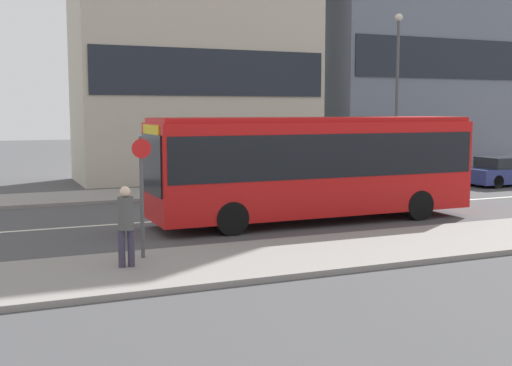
{
  "coord_description": "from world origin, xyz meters",
  "views": [
    {
      "loc": [
        -6.64,
        -19.61,
        3.5
      ],
      "look_at": [
        1.05,
        -1.62,
        1.27
      ],
      "focal_mm": 45.0,
      "sensor_mm": 36.0,
      "label": 1
    }
  ],
  "objects_px": {
    "bus_stop_sign": "(142,188)",
    "parked_car_0": "(504,172)",
    "pedestrian_near_stop": "(126,221)",
    "street_lamp": "(397,82)",
    "city_bus": "(314,162)"
  },
  "relations": [
    {
      "from": "city_bus",
      "to": "street_lamp",
      "type": "xyz_separation_m",
      "value": [
        8.09,
        7.06,
        2.89
      ]
    },
    {
      "from": "city_bus",
      "to": "pedestrian_near_stop",
      "type": "distance_m",
      "value": 7.98
    },
    {
      "from": "city_bus",
      "to": "street_lamp",
      "type": "distance_m",
      "value": 11.12
    },
    {
      "from": "bus_stop_sign",
      "to": "parked_car_0",
      "type": "bearing_deg",
      "value": 24.14
    },
    {
      "from": "pedestrian_near_stop",
      "to": "street_lamp",
      "type": "distance_m",
      "value": 18.96
    },
    {
      "from": "pedestrian_near_stop",
      "to": "bus_stop_sign",
      "type": "distance_m",
      "value": 1.08
    },
    {
      "from": "city_bus",
      "to": "parked_car_0",
      "type": "bearing_deg",
      "value": 17.05
    },
    {
      "from": "parked_car_0",
      "to": "street_lamp",
      "type": "height_order",
      "value": "street_lamp"
    },
    {
      "from": "city_bus",
      "to": "bus_stop_sign",
      "type": "relative_size",
      "value": 3.74
    },
    {
      "from": "street_lamp",
      "to": "city_bus",
      "type": "bearing_deg",
      "value": -138.88
    },
    {
      "from": "pedestrian_near_stop",
      "to": "street_lamp",
      "type": "xyz_separation_m",
      "value": [
        14.87,
        11.18,
        3.65
      ]
    },
    {
      "from": "pedestrian_near_stop",
      "to": "street_lamp",
      "type": "height_order",
      "value": "street_lamp"
    },
    {
      "from": "parked_car_0",
      "to": "bus_stop_sign",
      "type": "bearing_deg",
      "value": -155.86
    },
    {
      "from": "city_bus",
      "to": "bus_stop_sign",
      "type": "distance_m",
      "value": 7.13
    },
    {
      "from": "parked_car_0",
      "to": "bus_stop_sign",
      "type": "distance_m",
      "value": 21.01
    }
  ]
}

